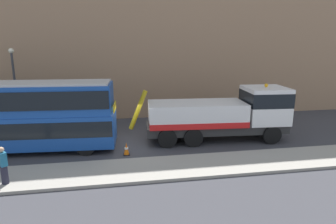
% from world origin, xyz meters
% --- Properties ---
extents(ground_plane, '(120.00, 120.00, 0.00)m').
position_xyz_m(ground_plane, '(0.00, 0.00, 0.00)').
color(ground_plane, '#38383D').
extents(near_kerb, '(60.00, 2.80, 0.15)m').
position_xyz_m(near_kerb, '(0.00, -4.20, 0.07)').
color(near_kerb, gray).
rests_on(near_kerb, ground_plane).
extents(building_facade, '(60.00, 1.50, 16.00)m').
position_xyz_m(building_facade, '(0.00, 6.94, 8.07)').
color(building_facade, '#9E7A5B').
rests_on(building_facade, ground_plane).
extents(recovery_tow_truck, '(10.21, 3.23, 3.67)m').
position_xyz_m(recovery_tow_truck, '(5.95, -0.25, 1.76)').
color(recovery_tow_truck, '#2D2D2D').
rests_on(recovery_tow_truck, ground_plane).
extents(double_decker_bus, '(11.16, 3.28, 4.06)m').
position_xyz_m(double_decker_bus, '(-6.46, -0.22, 2.23)').
color(double_decker_bus, '#19479E').
rests_on(double_decker_bus, ground_plane).
extents(pedestrian_onlooker, '(0.45, 0.48, 1.71)m').
position_xyz_m(pedestrian_onlooker, '(-5.80, -4.78, 0.99)').
color(pedestrian_onlooker, '#232333').
rests_on(pedestrian_onlooker, near_kerb).
extents(traffic_cone_near_bus, '(0.36, 0.36, 0.72)m').
position_xyz_m(traffic_cone_near_bus, '(-0.38, -1.89, 0.34)').
color(traffic_cone_near_bus, orange).
rests_on(traffic_cone_near_bus, ground_plane).
extents(street_lamp, '(0.36, 0.36, 5.83)m').
position_xyz_m(street_lamp, '(-7.98, 4.74, 3.47)').
color(street_lamp, '#38383D').
rests_on(street_lamp, ground_plane).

